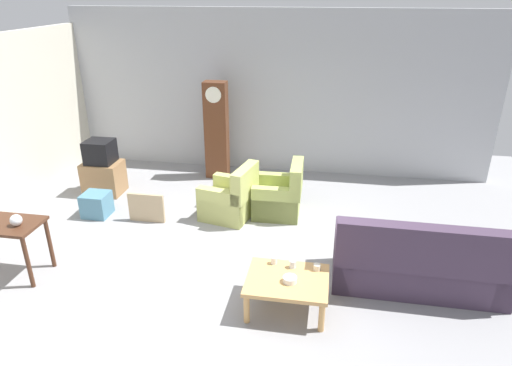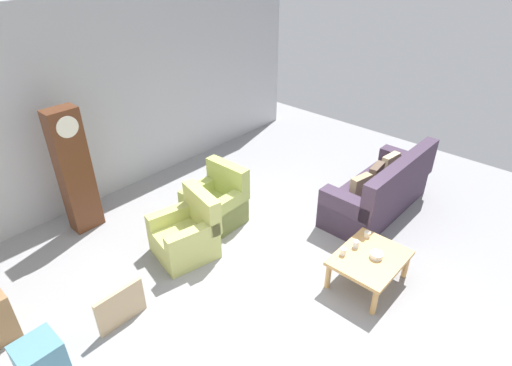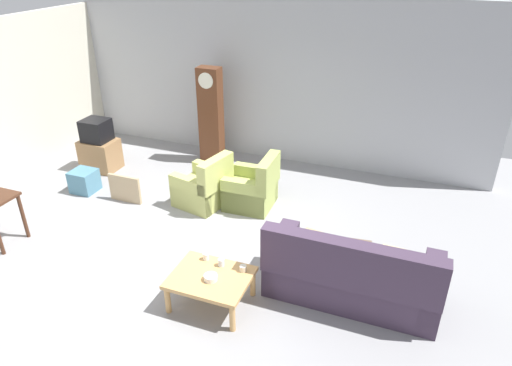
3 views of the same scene
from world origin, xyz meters
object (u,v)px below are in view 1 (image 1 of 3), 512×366
grandfather_clock (217,131)px  armchair_olive_far (280,197)px  storage_box_blue (97,204)px  couch_floral (418,264)px  coffee_table_wood (287,283)px  framed_picture_leaning (146,208)px  glass_dome_cloche (16,220)px  bowl_white_stacked (290,279)px  cup_blue_rimmed (293,264)px  cup_white_porcelain (274,260)px  tv_crt (100,152)px  tv_stand_cabinet (104,178)px  armchair_olive_near (230,200)px  cup_cream_tall (317,267)px

grandfather_clock → armchair_olive_far: bearing=-44.8°
storage_box_blue → armchair_olive_far: bearing=10.9°
couch_floral → coffee_table_wood: couch_floral is taller
framed_picture_leaning → grandfather_clock: bearing=71.9°
glass_dome_cloche → bowl_white_stacked: size_ratio=0.92×
cup_blue_rimmed → armchair_olive_far: bearing=100.9°
framed_picture_leaning → cup_white_porcelain: size_ratio=6.49×
coffee_table_wood → tv_crt: tv_crt is taller
tv_stand_cabinet → bowl_white_stacked: bearing=-36.6°
grandfather_clock → cup_white_porcelain: 3.95m
bowl_white_stacked → coffee_table_wood: bearing=120.4°
bowl_white_stacked → tv_stand_cabinet: bearing=143.4°
armchair_olive_near → glass_dome_cloche: bearing=-137.1°
armchair_olive_near → coffee_table_wood: armchair_olive_near is taller
glass_dome_cloche → storage_box_blue: bearing=88.1°
storage_box_blue → coffee_table_wood: bearing=-28.4°
couch_floral → armchair_olive_far: bearing=138.6°
grandfather_clock → framed_picture_leaning: 2.29m
cup_blue_rimmed → bowl_white_stacked: (-0.00, -0.29, -0.01)m
tv_stand_cabinet → cup_blue_rimmed: size_ratio=6.98×
grandfather_clock → glass_dome_cloche: grandfather_clock is taller
armchair_olive_far → grandfather_clock: (-1.43, 1.42, 0.66)m
framed_picture_leaning → glass_dome_cloche: bearing=-119.5°
coffee_table_wood → cup_blue_rimmed: size_ratio=9.86×
couch_floral → grandfather_clock: 4.68m
storage_box_blue → cup_cream_tall: bearing=-23.3°
tv_crt → couch_floral: bearing=-21.0°
armchair_olive_near → cup_cream_tall: armchair_olive_near is taller
couch_floral → tv_stand_cabinet: bearing=159.0°
coffee_table_wood → cup_cream_tall: (0.33, 0.23, 0.10)m
tv_crt → cup_blue_rimmed: 4.50m
tv_stand_cabinet → glass_dome_cloche: bearing=-84.8°
grandfather_clock → tv_stand_cabinet: 2.30m
couch_floral → bowl_white_stacked: (-1.55, -0.74, 0.10)m
storage_box_blue → bowl_white_stacked: (3.44, -1.90, 0.26)m
coffee_table_wood → tv_stand_cabinet: (-3.70, 2.71, -0.06)m
grandfather_clock → bowl_white_stacked: size_ratio=11.75×
armchair_olive_near → tv_crt: bearing=168.1°
storage_box_blue → cup_white_porcelain: size_ratio=4.53×
armchair_olive_far → glass_dome_cloche: armchair_olive_far is taller
storage_box_blue → glass_dome_cloche: glass_dome_cloche is taller
framed_picture_leaning → cup_blue_rimmed: cup_blue_rimmed is taller
framed_picture_leaning → cup_cream_tall: size_ratio=6.87×
glass_dome_cloche → armchair_olive_near: bearing=42.9°
coffee_table_wood → glass_dome_cloche: size_ratio=6.40×
cup_white_porcelain → cup_blue_rimmed: (0.23, -0.05, 0.00)m
tv_crt → cup_blue_rimmed: bearing=-33.5°
armchair_olive_near → cup_blue_rimmed: size_ratio=9.59×
coffee_table_wood → cup_white_porcelain: bearing=124.8°
tv_crt → framed_picture_leaning: 1.63m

